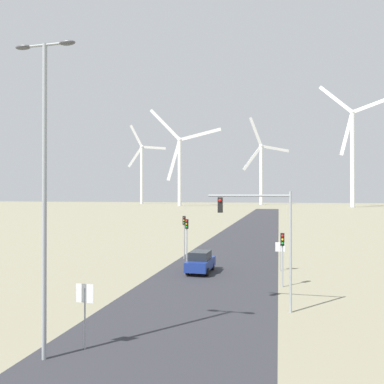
% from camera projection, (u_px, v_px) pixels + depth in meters
% --- Properties ---
extents(road_surface, '(10.00, 240.00, 0.01)m').
position_uv_depth(road_surface, '(243.00, 240.00, 54.57)').
color(road_surface, '#2D2D33').
rests_on(road_surface, ground).
extents(streetlamp, '(2.72, 0.32, 12.79)m').
position_uv_depth(streetlamp, '(45.00, 168.00, 15.09)').
color(streetlamp, '#93999E').
rests_on(streetlamp, ground).
extents(stop_sign_near, '(0.81, 0.07, 2.80)m').
position_uv_depth(stop_sign_near, '(85.00, 303.00, 16.05)').
color(stop_sign_near, '#93999E').
rests_on(stop_sign_near, ground).
extents(stop_sign_far, '(0.81, 0.07, 2.47)m').
position_uv_depth(stop_sign_far, '(280.00, 251.00, 32.52)').
color(stop_sign_far, '#93999E').
rests_on(stop_sign_far, ground).
extents(traffic_light_post_near_left, '(0.28, 0.34, 4.31)m').
position_uv_depth(traffic_light_post_near_left, '(187.00, 232.00, 35.17)').
color(traffic_light_post_near_left, '#93999E').
rests_on(traffic_light_post_near_left, ground).
extents(traffic_light_post_near_right, '(0.28, 0.34, 3.86)m').
position_uv_depth(traffic_light_post_near_right, '(282.00, 247.00, 26.81)').
color(traffic_light_post_near_right, '#93999E').
rests_on(traffic_light_post_near_right, ground).
extents(traffic_light_post_mid_left, '(0.28, 0.34, 4.43)m').
position_uv_depth(traffic_light_post_mid_left, '(184.00, 228.00, 38.38)').
color(traffic_light_post_mid_left, '#93999E').
rests_on(traffic_light_post_mid_left, ground).
extents(traffic_light_mast_overhead, '(4.77, 0.34, 6.82)m').
position_uv_depth(traffic_light_mast_overhead, '(263.00, 226.00, 21.39)').
color(traffic_light_mast_overhead, '#93999E').
rests_on(traffic_light_mast_overhead, ground).
extents(car_approaching, '(1.92, 4.15, 1.83)m').
position_uv_depth(car_approaching, '(200.00, 262.00, 31.75)').
color(car_approaching, navy).
rests_on(car_approaching, ground).
extents(wind_turbine_far_left, '(25.90, 10.65, 57.26)m').
position_uv_depth(wind_turbine_far_left, '(142.00, 168.00, 272.28)').
color(wind_turbine_far_left, white).
rests_on(wind_turbine_far_left, ground).
extents(wind_turbine_left, '(41.50, 6.71, 56.88)m').
position_uv_depth(wind_turbine_left, '(180.00, 163.00, 217.75)').
color(wind_turbine_left, white).
rests_on(wind_turbine_left, ground).
extents(wind_turbine_center, '(29.57, 15.00, 57.13)m').
position_uv_depth(wind_turbine_center, '(261.00, 167.00, 244.70)').
color(wind_turbine_center, white).
rests_on(wind_turbine_center, ground).
extents(wind_turbine_right, '(37.53, 13.15, 66.44)m').
position_uv_depth(wind_turbine_right, '(352.00, 148.00, 196.25)').
color(wind_turbine_right, white).
rests_on(wind_turbine_right, ground).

